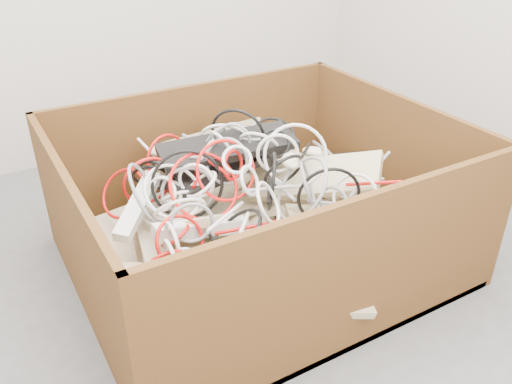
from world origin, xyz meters
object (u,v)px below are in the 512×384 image
power_strip_left (138,205)px  cardboard_box (254,233)px  vga_plug (345,179)px  power_strip_right (201,228)px

power_strip_left → cardboard_box: bearing=-55.4°
vga_plug → cardboard_box: bearing=173.9°
cardboard_box → power_strip_left: 0.47m
power_strip_left → vga_plug: 0.76m
vga_plug → power_strip_left: bearing=-180.0°
power_strip_left → vga_plug: power_strip_left is taller
power_strip_left → power_strip_right: power_strip_left is taller
power_strip_left → power_strip_right: (0.13, -0.21, -0.02)m
cardboard_box → vga_plug: cardboard_box is taller
power_strip_right → vga_plug: bearing=5.4°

